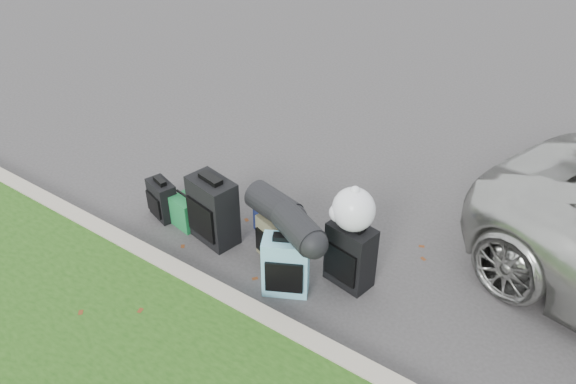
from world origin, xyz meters
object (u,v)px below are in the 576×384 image
Objects in this scene: suitcase_large_black_left at (213,210)px; suitcase_large_black_right at (350,255)px; suitcase_small_black at (162,200)px; tote_green at (187,212)px; suitcase_teal at (286,265)px; suitcase_olive at (274,238)px; tote_navy at (268,221)px.

suitcase_large_black_left reaches higher than suitcase_large_black_right.
suitcase_small_black is 0.76m from suitcase_large_black_left.
tote_green is at bearing 22.52° from suitcase_small_black.
suitcase_small_black is 0.74× the size of suitcase_teal.
suitcase_olive is at bearing -162.50° from suitcase_large_black_right.
suitcase_teal is at bearing -20.67° from tote_navy.
suitcase_olive is at bearing 16.63° from tote_green.
suitcase_teal is (1.07, -0.21, -0.06)m from suitcase_large_black_left.
suitcase_large_black_left reaches higher than tote_navy.
suitcase_olive is 1.65× the size of tote_navy.
suitcase_olive is (1.43, 0.15, 0.01)m from suitcase_small_black.
tote_navy is at bearing 58.26° from suitcase_large_black_left.
suitcase_large_black_right is 1.15m from tote_navy.
suitcase_small_black is 0.34m from tote_green.
suitcase_teal reaches higher than suitcase_olive.
suitcase_large_black_left reaches higher than tote_green.
suitcase_olive reaches higher than tote_green.
suitcase_large_black_left reaches higher than suitcase_small_black.
suitcase_teal is 1.74× the size of tote_green.
suitcase_large_black_right is 2.32× the size of tote_navy.
suitcase_olive is 0.71× the size of suitcase_large_black_right.
suitcase_olive reaches higher than tote_navy.
suitcase_large_black_left is 1.09m from suitcase_teal.
suitcase_teal is (1.81, -0.18, 0.08)m from suitcase_small_black.
suitcase_teal is 0.62m from suitcase_large_black_right.
suitcase_small_black is 2.26m from suitcase_large_black_right.
tote_green reaches higher than tote_navy.
tote_green is 0.90m from tote_navy.
suitcase_small_black is 1.28× the size of tote_green.
suitcase_large_black_left is 0.61m from tote_navy.
suitcase_teal is at bearing -0.01° from suitcase_large_black_left.
suitcase_large_black_right reaches higher than suitcase_small_black.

